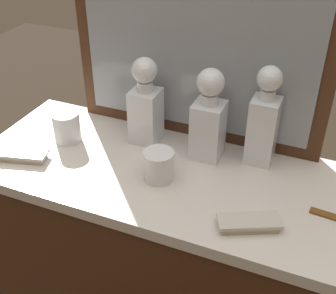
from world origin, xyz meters
name	(u,v)px	position (x,y,z in m)	size (l,w,h in m)	color
dresser	(168,274)	(0.00, 0.00, 0.43)	(1.11, 0.46, 0.86)	#472816
dresser_mirror	(198,38)	(0.00, 0.21, 1.17)	(0.76, 0.03, 0.62)	#472816
crystal_decanter_center	(146,109)	(-0.12, 0.12, 0.96)	(0.08, 0.08, 0.27)	white
crystal_decanter_rear	(263,125)	(0.22, 0.15, 0.97)	(0.08, 0.08, 0.29)	white
crystal_decanter_left	(208,123)	(0.07, 0.11, 0.97)	(0.08, 0.08, 0.27)	white
crystal_tumbler_left	(67,128)	(-0.34, 0.03, 0.90)	(0.08, 0.08, 0.09)	white
crystal_tumbler_front	(159,167)	(-0.01, -0.04, 0.89)	(0.08, 0.08, 0.08)	white
silver_brush_rear	(19,155)	(-0.42, -0.11, 0.87)	(0.18, 0.10, 0.02)	#B7A88C
silver_brush_front	(249,223)	(0.26, -0.13, 0.87)	(0.16, 0.11, 0.02)	#B7A88C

